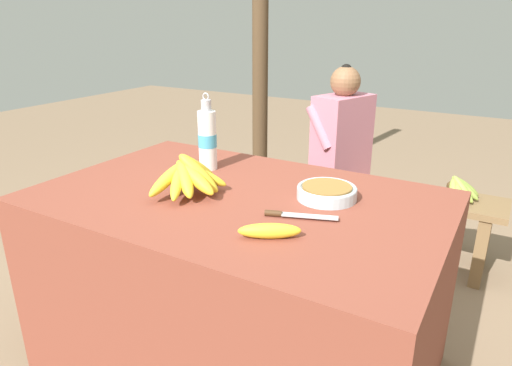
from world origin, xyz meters
TOP-DOWN VIEW (x-y plane):
  - ground_plane at (0.00, 0.00)m, footprint 12.00×12.00m
  - market_counter at (0.00, 0.00)m, footprint 1.45×0.93m
  - banana_bunch_ripe at (-0.16, -0.07)m, footprint 0.22×0.33m
  - serving_bowl at (0.29, 0.13)m, footprint 0.21×0.21m
  - water_bottle at (-0.27, 0.20)m, footprint 0.08×0.08m
  - loose_banana_front at (0.26, -0.24)m, footprint 0.18×0.13m
  - knife at (0.25, -0.08)m, footprint 0.23×0.10m
  - wooden_bench at (0.22, 1.24)m, footprint 1.31×0.32m
  - seated_vendor at (-0.09, 1.23)m, footprint 0.47×0.43m
  - banana_bunch_green at (0.62, 1.25)m, footprint 0.18×0.28m
  - support_post_near at (-0.87, 1.68)m, footprint 0.12×0.12m

SIDE VIEW (x-z plane):
  - ground_plane at x=0.00m, z-range 0.00..0.00m
  - wooden_bench at x=0.22m, z-range 0.14..0.56m
  - market_counter at x=0.00m, z-range 0.00..0.75m
  - banana_bunch_green at x=0.62m, z-range 0.42..0.57m
  - seated_vendor at x=-0.09m, z-range 0.08..1.20m
  - knife at x=0.25m, z-range 0.75..0.77m
  - loose_banana_front at x=0.26m, z-range 0.75..0.80m
  - serving_bowl at x=0.29m, z-range 0.76..0.81m
  - banana_bunch_ripe at x=-0.16m, z-range 0.75..0.91m
  - water_bottle at x=-0.27m, z-range 0.72..1.04m
  - support_post_near at x=-0.87m, z-range 0.00..2.61m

